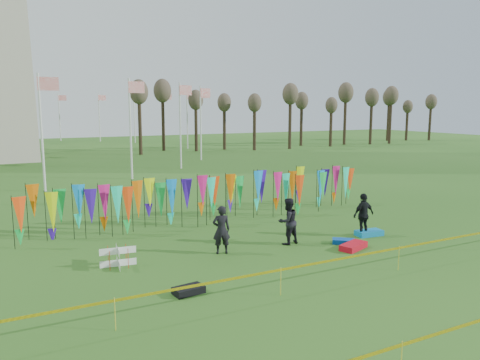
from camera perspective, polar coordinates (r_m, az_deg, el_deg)
name	(u,v)px	position (r m, az deg, el deg)	size (l,w,h in m)	color
ground	(299,268)	(17.30, 7.17, -10.59)	(160.00, 160.00, 0.00)	#234E16
banner_row	(217,193)	(23.65, -2.85, -1.57)	(18.64, 0.64, 2.34)	black
caution_tape_near	(325,263)	(15.55, 10.34, -9.90)	(26.00, 0.02, 0.90)	#FFEB05
caution_tape_far	(462,328)	(12.24, 25.42, -15.97)	(26.00, 0.02, 0.90)	#FFEB05
tree_line	(311,104)	(70.72, 8.66, 9.12)	(53.92, 1.92, 7.84)	#322719
box_kite	(118,257)	(17.75, -14.65, -9.06)	(0.66, 0.66, 0.74)	red
person_left	(221,230)	(18.52, -2.28, -6.08)	(0.71, 0.52, 1.93)	black
person_mid	(288,221)	(19.87, 5.85, -5.02)	(0.96, 0.59, 1.98)	black
person_right	(363,215)	(21.69, 14.82, -4.13)	(1.15, 0.65, 1.95)	black
kite_bag_turquoise	(369,233)	(22.04, 15.46, -6.23)	(1.21, 0.61, 0.24)	#0C7FC2
kite_bag_blue	(344,241)	(20.52, 12.52, -7.31)	(0.93, 0.49, 0.20)	#0A47AC
kite_bag_red	(353,246)	(19.85, 13.66, -7.84)	(1.32, 0.60, 0.24)	red
kite_bag_black	(189,290)	(15.04, -6.29, -13.19)	(0.94, 0.55, 0.22)	black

